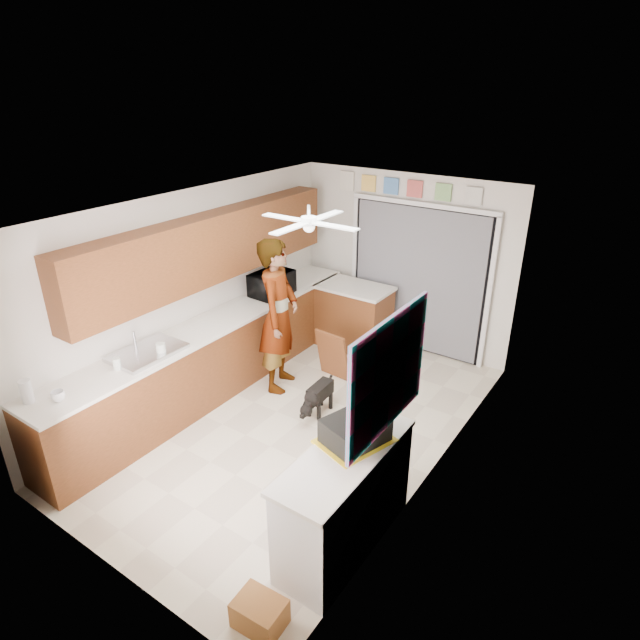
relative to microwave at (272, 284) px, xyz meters
The scene contains 41 objects.
floor 2.00m from the microwave, 40.75° to the right, with size 5.00×5.00×0.00m, color beige.
ceiling 2.18m from the microwave, 40.75° to the right, with size 5.00×5.00×0.00m, color white.
wall_back 1.90m from the microwave, 48.08° to the left, with size 3.20×3.20×0.00m, color silver.
wall_front 3.81m from the microwave, 70.58° to the right, with size 3.20×3.20×0.00m, color silver.
wall_left 1.15m from the microwave, 107.05° to the right, with size 5.00×5.00×0.00m, color silver.
wall_right 3.07m from the microwave, 20.84° to the right, with size 5.00×5.00×0.00m, color silver.
left_base_cabinets 1.27m from the microwave, 91.81° to the right, with size 0.60×4.80×0.90m, color brown.
left_countertop 1.11m from the microwave, 91.29° to the right, with size 0.62×4.80×0.04m, color white.
upper_cabinets 1.15m from the microwave, 101.09° to the right, with size 0.32×4.00×0.80m, color brown.
sink_basin 2.10m from the microwave, 90.67° to the right, with size 0.50×0.76×0.06m, color silver.
faucet 2.10m from the microwave, 95.86° to the right, with size 0.03×0.03×0.22m, color silver.
peninsula_base 1.36m from the microwave, 49.91° to the left, with size 1.00×0.60×0.90m, color brown.
peninsula_top 1.20m from the microwave, 49.91° to the left, with size 1.04×0.64×0.04m, color white.
back_opening_recess 2.05m from the microwave, 42.31° to the left, with size 2.00×0.06×2.10m, color black.
curtain_panel 2.02m from the microwave, 41.47° to the left, with size 1.90×0.03×2.05m, color slate.
door_trim_left 1.44m from the microwave, 69.84° to the left, with size 0.06×0.04×2.10m, color white.
door_trim_right 2.87m from the microwave, 28.02° to the left, with size 0.06×0.04×2.10m, color white.
door_trim_head 2.27m from the microwave, 41.68° to the left, with size 2.10×0.04×0.06m, color white.
header_frame_0 1.95m from the microwave, 64.25° to the left, with size 0.22×0.02×0.22m, color #F2C150.
header_frame_1 2.09m from the microwave, 53.64° to the left, with size 0.22×0.02×0.22m, color #4981C5.
header_frame_2 2.28m from the microwave, 45.29° to the left, with size 0.22×0.02×0.22m, color #C54F49.
header_frame_3 2.54m from the microwave, 38.00° to the left, with size 0.22×0.02×0.22m, color #7BB266.
header_frame_4 2.83m from the microwave, 32.50° to the left, with size 0.22×0.02×0.22m, color silver.
route66_sign 1.85m from the microwave, 77.12° to the left, with size 0.22×0.02×0.26m, color silver.
right_counter_base 3.54m from the microwave, 41.21° to the right, with size 0.50×1.40×0.90m, color white.
right_counter_top 3.47m from the microwave, 41.32° to the right, with size 0.54×1.44×0.04m, color white.
abstract_painting 3.57m from the microwave, 36.30° to the right, with size 0.03×1.15×0.95m, color #FF5DC0.
ceiling_fan 1.97m from the microwave, 35.13° to the right, with size 1.14×1.14×0.24m, color white.
microwave is the anchor object (origin of this frame).
cup 3.15m from the microwave, 89.46° to the right, with size 0.13×0.13×0.10m, color white.
jar_a 2.02m from the microwave, 86.60° to the right, with size 0.10×0.10×0.14m, color silver.
jar_b 2.47m from the microwave, 90.47° to the right, with size 0.08×0.08×0.12m, color silver.
paper_towel_roll 3.32m from the microwave, 93.04° to the right, with size 0.11×0.11×0.23m, color white.
suitcase 3.34m from the microwave, 39.22° to the right, with size 0.37×0.49×0.21m, color black.
suitcase_rim 3.34m from the microwave, 39.22° to the right, with size 0.44×0.58×0.02m, color yellow.
suitcase_lid 3.17m from the microwave, 35.14° to the right, with size 0.42×0.03×0.50m, color black.
cardboard_box 4.26m from the microwave, 52.60° to the right, with size 0.36×0.27×0.23m, color #A16532.
navy_crate 3.51m from the microwave, 47.76° to the right, with size 0.35×0.29×0.21m, color #161738.
cabinet_door_panel 1.28m from the microwave, ahead, with size 0.46×0.03×0.69m, color brown.
man 0.81m from the microwave, 45.23° to the right, with size 0.71×0.47×1.96m, color white.
dog 1.80m from the microwave, 30.84° to the right, with size 0.23×0.54×0.42m, color black.
Camera 1 is at (3.10, -4.12, 3.67)m, focal length 30.00 mm.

